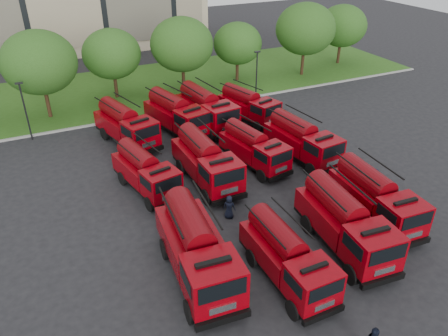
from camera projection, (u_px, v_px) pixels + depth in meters
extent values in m
plane|color=black|center=(222.00, 217.00, 27.89)|extent=(140.00, 140.00, 0.00)
cube|color=#274C14|center=(122.00, 90.00, 48.22)|extent=(70.00, 16.00, 0.12)
cube|color=gray|center=(143.00, 116.00, 41.87)|extent=(70.00, 0.30, 0.14)
cylinder|color=#382314|center=(48.00, 104.00, 41.05)|extent=(0.36, 0.36, 2.80)
ellipsoid|color=#214714|center=(39.00, 62.00, 39.07)|extent=(6.72, 6.72, 5.71)
cylinder|color=#382314|center=(116.00, 87.00, 45.70)|extent=(0.36, 0.36, 2.45)
ellipsoid|color=#214714|center=(112.00, 54.00, 43.97)|extent=(5.88, 5.88, 5.00)
cylinder|color=#382314|center=(184.00, 80.00, 47.06)|extent=(0.36, 0.36, 2.73)
ellipsoid|color=#214714|center=(182.00, 44.00, 45.13)|extent=(6.55, 6.55, 5.57)
cylinder|color=#382314|center=(237.00, 71.00, 50.55)|extent=(0.36, 0.36, 2.27)
ellipsoid|color=#214714|center=(238.00, 43.00, 48.95)|extent=(5.46, 5.46, 4.64)
cylinder|color=#382314|center=(302.00, 64.00, 52.20)|extent=(0.36, 0.36, 2.87)
ellipsoid|color=#214714|center=(306.00, 29.00, 50.18)|extent=(6.89, 6.89, 5.85)
cylinder|color=#382314|center=(339.00, 54.00, 56.46)|extent=(0.36, 0.36, 2.52)
ellipsoid|color=#214714|center=(342.00, 26.00, 54.68)|extent=(6.05, 6.05, 5.14)
cylinder|color=black|center=(26.00, 113.00, 36.39)|extent=(0.14, 0.14, 5.00)
cube|color=black|center=(19.00, 83.00, 35.12)|extent=(0.60, 0.25, 0.12)
cylinder|color=black|center=(256.00, 77.00, 44.57)|extent=(0.14, 0.14, 5.00)
cube|color=black|center=(257.00, 52.00, 43.30)|extent=(0.60, 0.25, 0.12)
cube|color=black|center=(197.00, 264.00, 23.07)|extent=(3.10, 7.77, 0.33)
cube|color=black|center=(223.00, 320.00, 19.98)|extent=(2.73, 0.49, 0.38)
cube|color=#7E0008|center=(214.00, 281.00, 20.35)|extent=(2.84, 2.59, 2.12)
cube|color=black|center=(223.00, 291.00, 19.12)|extent=(2.28, 0.24, 0.92)
cube|color=#7E0008|center=(190.00, 238.00, 23.61)|extent=(3.05, 5.19, 1.41)
cylinder|color=#5A0208|center=(189.00, 221.00, 23.03)|extent=(1.99, 4.67, 1.63)
cylinder|color=black|center=(190.00, 311.00, 20.46)|extent=(0.47, 1.22, 1.19)
cylinder|color=black|center=(240.00, 297.00, 21.22)|extent=(0.47, 1.22, 1.19)
cylinder|color=black|center=(165.00, 249.00, 24.32)|extent=(0.47, 1.22, 1.19)
cylinder|color=black|center=(208.00, 239.00, 25.09)|extent=(0.47, 1.22, 1.19)
cube|color=black|center=(285.00, 270.00, 22.87)|extent=(2.15, 6.46, 0.28)
cube|color=black|center=(323.00, 315.00, 20.34)|extent=(2.30, 0.24, 0.32)
cube|color=#7E0008|center=(312.00, 283.00, 20.63)|extent=(2.27, 2.04, 1.80)
cube|color=black|center=(327.00, 291.00, 19.62)|extent=(1.93, 0.06, 0.78)
cube|color=#7E0008|center=(276.00, 247.00, 23.30)|extent=(2.28, 4.25, 1.20)
cylinder|color=#5A0208|center=(277.00, 233.00, 22.81)|extent=(1.40, 3.88, 1.38)
cylinder|color=black|center=(294.00, 310.00, 20.65)|extent=(0.33, 1.01, 1.01)
cylinder|color=black|center=(330.00, 295.00, 21.45)|extent=(0.33, 1.01, 1.01)
cylinder|color=black|center=(252.00, 258.00, 23.82)|extent=(0.33, 1.01, 1.01)
cylinder|color=black|center=(285.00, 247.00, 24.61)|extent=(0.33, 1.01, 1.01)
cube|color=black|center=(342.00, 237.00, 25.12)|extent=(3.03, 7.41, 0.31)
cube|color=black|center=(383.00, 281.00, 22.16)|extent=(2.59, 0.49, 0.36)
cube|color=#7E0008|center=(372.00, 248.00, 22.53)|extent=(2.73, 2.49, 2.01)
cube|color=black|center=(388.00, 255.00, 21.35)|extent=(2.16, 0.25, 0.88)
cube|color=#7E0008|center=(333.00, 214.00, 25.63)|extent=(2.95, 4.96, 1.34)
cylinder|color=#5A0208|center=(335.00, 199.00, 25.08)|extent=(1.94, 4.46, 1.55)
cylinder|color=black|center=(351.00, 274.00, 22.63)|extent=(0.46, 1.16, 1.14)
cylinder|color=black|center=(389.00, 263.00, 23.34)|extent=(0.46, 1.16, 1.14)
cylinder|color=black|center=(308.00, 224.00, 26.33)|extent=(0.46, 1.16, 1.14)
cylinder|color=black|center=(341.00, 216.00, 27.04)|extent=(0.46, 1.16, 1.14)
cube|color=black|center=(372.00, 210.00, 27.48)|extent=(2.72, 7.02, 0.29)
cube|color=black|center=(412.00, 244.00, 24.69)|extent=(2.47, 0.41, 0.34)
cube|color=#7E0008|center=(402.00, 216.00, 25.03)|extent=(2.55, 2.32, 1.92)
cube|color=black|center=(418.00, 221.00, 23.92)|extent=(2.06, 0.19, 0.84)
cube|color=#7E0008|center=(364.00, 191.00, 27.96)|extent=(2.71, 4.67, 1.28)
cylinder|color=#5A0208|center=(366.00, 177.00, 27.44)|extent=(1.75, 4.22, 1.47)
cylinder|color=black|center=(384.00, 240.00, 25.11)|extent=(0.42, 1.10, 1.08)
cylinder|color=black|center=(415.00, 231.00, 25.83)|extent=(0.42, 1.10, 1.08)
cylinder|color=black|center=(341.00, 200.00, 28.59)|extent=(0.42, 1.10, 1.08)
cylinder|color=black|center=(369.00, 193.00, 29.31)|extent=(0.42, 1.10, 1.08)
cube|color=black|center=(147.00, 182.00, 30.43)|extent=(3.30, 6.61, 0.27)
cube|color=black|center=(170.00, 204.00, 28.24)|extent=(2.26, 0.67, 0.32)
cube|color=#7E0008|center=(161.00, 183.00, 28.43)|extent=(2.56, 2.39, 1.76)
cube|color=black|center=(169.00, 184.00, 27.52)|extent=(1.87, 0.42, 0.77)
cube|color=#7E0008|center=(139.00, 168.00, 30.76)|extent=(3.00, 4.51, 1.17)
cylinder|color=#5A0208|center=(138.00, 156.00, 30.28)|extent=(2.09, 3.99, 1.35)
cylinder|color=black|center=(150.00, 204.00, 28.31)|extent=(0.51, 1.04, 0.99)
cylinder|color=black|center=(177.00, 193.00, 29.39)|extent=(0.51, 1.04, 0.99)
cylinder|color=black|center=(123.00, 178.00, 31.06)|extent=(0.51, 1.04, 0.99)
cylinder|color=black|center=(149.00, 170.00, 32.14)|extent=(0.51, 1.04, 0.99)
cube|color=black|center=(206.00, 173.00, 31.36)|extent=(2.56, 7.27, 0.31)
cube|color=black|center=(230.00, 199.00, 28.56)|extent=(2.58, 0.32, 0.36)
cube|color=#7E0008|center=(221.00, 175.00, 28.87)|extent=(2.58, 2.33, 2.01)
cube|color=black|center=(230.00, 177.00, 27.75)|extent=(2.16, 0.11, 0.88)
cube|color=#7E0008|center=(199.00, 156.00, 31.82)|extent=(2.65, 4.80, 1.34)
cylinder|color=#5A0208|center=(199.00, 143.00, 31.28)|extent=(1.66, 4.36, 1.54)
cylinder|color=black|center=(207.00, 197.00, 28.88)|extent=(0.39, 1.14, 1.13)
cylinder|color=black|center=(238.00, 188.00, 29.81)|extent=(0.39, 1.14, 1.13)
cylinder|color=black|center=(181.00, 167.00, 32.38)|extent=(0.39, 1.14, 1.13)
cylinder|color=black|center=(210.00, 160.00, 33.31)|extent=(0.39, 1.14, 1.13)
cube|color=black|center=(253.00, 158.00, 33.50)|extent=(3.10, 6.55, 0.27)
cube|color=black|center=(281.00, 176.00, 31.26)|extent=(2.25, 0.60, 0.31)
cube|color=#7E0008|center=(272.00, 158.00, 31.47)|extent=(2.51, 2.32, 1.75)
cube|color=black|center=(282.00, 158.00, 30.55)|extent=(1.87, 0.36, 0.76)
cube|color=#7E0008|center=(246.00, 145.00, 33.85)|extent=(2.87, 4.45, 1.17)
cylinder|color=#5A0208|center=(246.00, 134.00, 33.37)|extent=(1.97, 3.95, 1.35)
cylinder|color=black|center=(262.00, 176.00, 31.38)|extent=(0.48, 1.03, 0.99)
cylinder|color=black|center=(284.00, 168.00, 32.41)|extent=(0.48, 1.03, 0.99)
cylinder|color=black|center=(230.00, 155.00, 34.18)|extent=(0.48, 1.03, 0.99)
cylinder|color=black|center=(251.00, 148.00, 35.21)|extent=(0.48, 1.03, 0.99)
cube|color=black|center=(301.00, 151.00, 34.40)|extent=(3.02, 7.08, 0.29)
cube|color=black|center=(332.00, 171.00, 31.86)|extent=(2.47, 0.52, 0.34)
cube|color=#7E0008|center=(323.00, 150.00, 32.11)|extent=(2.63, 2.42, 1.91)
cube|color=black|center=(334.00, 151.00, 31.08)|extent=(2.05, 0.28, 0.83)
cube|color=#7E0008|center=(293.00, 137.00, 34.80)|extent=(2.90, 4.76, 1.28)
cylinder|color=#5A0208|center=(294.00, 125.00, 34.28)|extent=(1.93, 4.26, 1.47)
cylinder|color=black|center=(311.00, 170.00, 32.05)|extent=(0.46, 1.11, 1.08)
cylinder|color=black|center=(334.00, 162.00, 33.08)|extent=(0.46, 1.11, 1.08)
cylinder|color=black|center=(275.00, 147.00, 35.23)|extent=(0.46, 1.11, 1.08)
cylinder|color=black|center=(297.00, 140.00, 36.26)|extent=(0.46, 1.11, 1.08)
cube|color=black|center=(127.00, 136.00, 36.76)|extent=(4.02, 7.36, 0.30)
cube|color=black|center=(150.00, 151.00, 34.44)|extent=(2.48, 0.88, 0.35)
cube|color=#7E0008|center=(141.00, 133.00, 34.61)|extent=(2.93, 2.76, 1.95)
cube|color=black|center=(148.00, 133.00, 33.65)|extent=(2.04, 0.59, 0.85)
cube|color=#7E0008|center=(120.00, 123.00, 37.09)|extent=(3.55, 5.08, 1.30)
cylinder|color=#5A0208|center=(118.00, 111.00, 36.56)|extent=(2.53, 4.45, 1.50)
cylinder|color=black|center=(131.00, 152.00, 34.45)|extent=(0.62, 1.15, 1.10)
cylinder|color=black|center=(156.00, 144.00, 35.74)|extent=(0.62, 1.15, 1.10)
cylinder|color=black|center=(105.00, 134.00, 37.36)|extent=(0.62, 1.15, 1.10)
cylinder|color=black|center=(129.00, 126.00, 38.65)|extent=(0.62, 1.15, 1.10)
cube|color=black|center=(177.00, 125.00, 38.67)|extent=(3.98, 7.51, 0.31)
cube|color=black|center=(201.00, 139.00, 36.25)|extent=(2.54, 0.86, 0.36)
cube|color=#7E0008|center=(193.00, 122.00, 36.44)|extent=(2.97, 2.78, 1.99)
cube|color=black|center=(201.00, 121.00, 35.44)|extent=(2.10, 0.56, 0.87)
cube|color=#7E0008|center=(169.00, 113.00, 39.01)|extent=(3.55, 5.16, 1.33)
cylinder|color=#5A0208|center=(169.00, 101.00, 38.47)|extent=(2.51, 4.54, 1.53)
cylinder|color=black|center=(183.00, 140.00, 36.29)|extent=(0.61, 1.18, 1.12)
cylinder|color=black|center=(206.00, 132.00, 37.57)|extent=(0.61, 1.18, 1.12)
cylinder|color=black|center=(155.00, 123.00, 39.31)|extent=(0.61, 1.18, 1.12)
cylinder|color=black|center=(176.00, 116.00, 40.60)|extent=(0.61, 1.18, 1.12)
cube|color=black|center=(206.00, 120.00, 39.59)|extent=(3.32, 7.63, 0.32)
cube|color=black|center=(229.00, 135.00, 36.87)|extent=(2.65, 0.59, 0.37)
cube|color=#7E0008|center=(221.00, 117.00, 37.14)|extent=(2.85, 2.62, 2.06)
cube|color=black|center=(228.00, 117.00, 36.04)|extent=(2.21, 0.33, 0.90)
cube|color=#7E0008|center=(200.00, 107.00, 40.01)|extent=(3.17, 5.14, 1.37)
cylinder|color=#5A0208|center=(199.00, 95.00, 39.45)|extent=(2.12, 4.60, 1.58)
cylinder|color=black|center=(210.00, 135.00, 37.07)|extent=(0.51, 1.20, 1.16)
cylinder|color=black|center=(234.00, 129.00, 38.20)|extent=(0.51, 1.20, 1.16)
cylinder|color=black|center=(185.00, 117.00, 40.46)|extent=(0.51, 1.20, 1.16)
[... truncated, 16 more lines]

